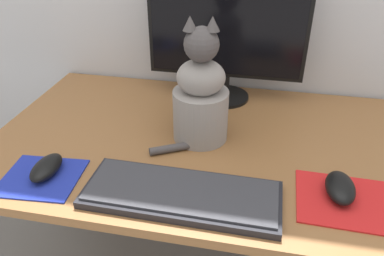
# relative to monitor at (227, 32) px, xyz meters

# --- Properties ---
(desk) EXTENTS (1.23, 0.73, 0.74)m
(desk) POSITION_rel_monitor_xyz_m (-0.01, -0.27, -0.33)
(desk) COLOR brown
(desk) RESTS_ON ground_plane
(monitor) EXTENTS (0.50, 0.17, 0.42)m
(monitor) POSITION_rel_monitor_xyz_m (0.00, 0.00, 0.00)
(monitor) COLOR black
(monitor) RESTS_ON desk
(keyboard) EXTENTS (0.44, 0.17, 0.02)m
(keyboard) POSITION_rel_monitor_xyz_m (-0.03, -0.52, -0.22)
(keyboard) COLOR black
(keyboard) RESTS_ON desk
(mousepad_left) EXTENTS (0.20, 0.18, 0.00)m
(mousepad_left) POSITION_rel_monitor_xyz_m (-0.38, -0.52, -0.23)
(mousepad_left) COLOR #1E2D9E
(mousepad_left) RESTS_ON desk
(mousepad_right) EXTENTS (0.21, 0.19, 0.00)m
(mousepad_right) POSITION_rel_monitor_xyz_m (0.33, -0.46, -0.23)
(mousepad_right) COLOR red
(mousepad_right) RESTS_ON desk
(computer_mouse_left) EXTENTS (0.06, 0.11, 0.04)m
(computer_mouse_left) POSITION_rel_monitor_xyz_m (-0.37, -0.50, -0.21)
(computer_mouse_left) COLOR black
(computer_mouse_left) RESTS_ON mousepad_left
(computer_mouse_right) EXTENTS (0.06, 0.11, 0.04)m
(computer_mouse_right) POSITION_rel_monitor_xyz_m (0.32, -0.44, -0.20)
(computer_mouse_right) COLOR black
(computer_mouse_right) RESTS_ON mousepad_right
(cat) EXTENTS (0.21, 0.21, 0.34)m
(cat) POSITION_rel_monitor_xyz_m (-0.03, -0.26, -0.10)
(cat) COLOR gray
(cat) RESTS_ON desk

